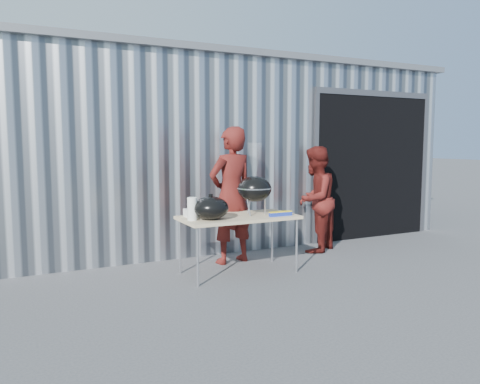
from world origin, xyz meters
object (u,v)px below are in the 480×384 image
kettle_grill (254,183)px  person_cook (231,195)px  folding_table (239,219)px  person_bystander (315,199)px

kettle_grill → person_cook: person_cook is taller
kettle_grill → person_cook: 0.58m
kettle_grill → person_cook: (-0.08, 0.53, -0.21)m
folding_table → person_cook: 0.60m
folding_table → person_bystander: bearing=19.7°
folding_table → person_cook: bearing=74.4°
folding_table → person_cook: (0.15, 0.53, 0.25)m
kettle_grill → person_bystander: size_ratio=0.57×
kettle_grill → folding_table: bearing=-179.8°
folding_table → kettle_grill: bearing=0.2°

